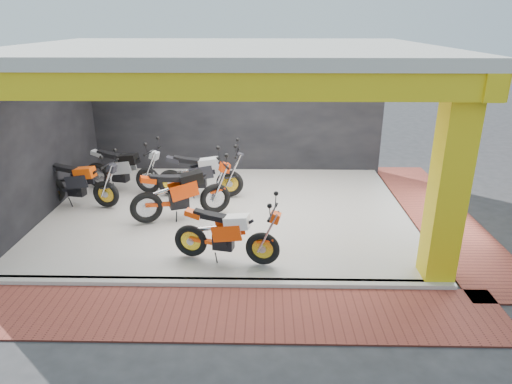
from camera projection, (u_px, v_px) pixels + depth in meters
ground at (220, 256)px, 8.61m from camera, size 80.00×80.00×0.00m
showroom_floor at (229, 212)px, 10.46m from camera, size 8.00×6.00×0.10m
showroom_ceiling at (225, 50)px, 9.20m from camera, size 8.40×6.40×0.20m
back_wall at (236, 112)px, 12.75m from camera, size 8.20×0.20×3.50m
left_wall at (39, 138)px, 9.93m from camera, size 0.20×6.20×3.50m
corner_column at (449, 184)px, 7.21m from camera, size 0.50×0.50×3.50m
header_beam_front at (207, 86)px, 6.50m from camera, size 8.40×0.30×0.40m
header_beam_right at (422, 66)px, 9.23m from camera, size 0.30×6.40×0.40m
floor_kerb at (215, 283)px, 7.64m from camera, size 8.00×0.20×0.10m
paver_front at (209, 313)px, 6.92m from camera, size 9.00×1.40×0.03m
paver_right at (439, 215)px, 10.38m from camera, size 1.40×7.00×0.03m
moto_hero at (263, 233)px, 7.87m from camera, size 2.17×1.16×1.26m
moto_row_a at (230, 171)px, 10.93m from camera, size 2.23×0.86×1.35m
moto_row_b at (215, 184)px, 9.96m from camera, size 2.46×1.65×1.41m
moto_row_c at (105, 181)px, 10.31m from camera, size 2.23×1.18×1.30m
moto_row_d at (147, 168)px, 11.15m from camera, size 2.34×1.35×1.35m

